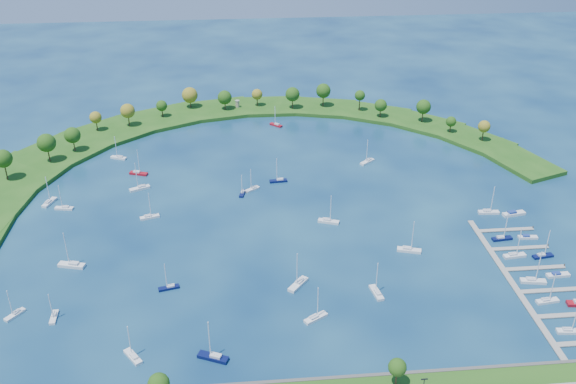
{
  "coord_description": "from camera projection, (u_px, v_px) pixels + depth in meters",
  "views": [
    {
      "loc": [
        -16.69,
        -231.35,
        132.61
      ],
      "look_at": [
        5.0,
        5.0,
        4.0
      ],
      "focal_mm": 38.85,
      "sensor_mm": 36.0,
      "label": 1
    }
  ],
  "objects": [
    {
      "name": "docked_boat_4",
      "position": [
        533.0,
        280.0,
        218.99
      ],
      "size": [
        9.15,
        3.95,
        13.03
      ],
      "rotation": [
        0.0,
        0.0,
        -0.17
      ],
      "color": "silver",
      "rests_on": "ground"
    },
    {
      "name": "docked_boat_11",
      "position": [
        514.0,
        214.0,
        260.18
      ],
      "size": [
        10.09,
        4.35,
        1.99
      ],
      "rotation": [
        0.0,
        0.0,
        0.17
      ],
      "color": "silver",
      "rests_on": "ground"
    },
    {
      "name": "moored_boat_6",
      "position": [
        72.0,
        264.0,
        227.39
      ],
      "size": [
        10.23,
        5.17,
        14.48
      ],
      "rotation": [
        0.0,
        0.0,
        2.88
      ],
      "color": "silver",
      "rests_on": "ground"
    },
    {
      "name": "breakwater",
      "position": [
        176.0,
        160.0,
        305.53
      ],
      "size": [
        286.74,
        247.64,
        2.0
      ],
      "color": "#1D4D14",
      "rests_on": "ground"
    },
    {
      "name": "moored_boat_21",
      "position": [
        149.0,
        216.0,
        257.88
      ],
      "size": [
        8.22,
        4.47,
        11.64
      ],
      "rotation": [
        0.0,
        0.0,
        0.3
      ],
      "color": "silver",
      "rests_on": "ground"
    },
    {
      "name": "docked_boat_8",
      "position": [
        502.0,
        238.0,
        243.39
      ],
      "size": [
        8.24,
        3.11,
        11.82
      ],
      "rotation": [
        0.0,
        0.0,
        0.11
      ],
      "color": "#09103E",
      "rests_on": "ground"
    },
    {
      "name": "moored_boat_3",
      "position": [
        367.0,
        161.0,
        304.39
      ],
      "size": [
        8.08,
        7.21,
        12.48
      ],
      "rotation": [
        0.0,
        0.0,
        3.83
      ],
      "color": "silver",
      "rests_on": "ground"
    },
    {
      "name": "docked_boat_7",
      "position": [
        543.0,
        255.0,
        232.79
      ],
      "size": [
        8.22,
        3.39,
        11.73
      ],
      "rotation": [
        0.0,
        0.0,
        0.15
      ],
      "color": "#09103E",
      "rests_on": "ground"
    },
    {
      "name": "moored_boat_18",
      "position": [
        328.0,
        221.0,
        254.77
      ],
      "size": [
        8.94,
        5.17,
        12.68
      ],
      "rotation": [
        0.0,
        0.0,
        5.94
      ],
      "color": "silver",
      "rests_on": "ground"
    },
    {
      "name": "docked_boat_6",
      "position": [
        514.0,
        255.0,
        232.94
      ],
      "size": [
        8.74,
        3.28,
        12.55
      ],
      "rotation": [
        0.0,
        0.0,
        0.11
      ],
      "color": "silver",
      "rests_on": "ground"
    },
    {
      "name": "docked_boat_0",
      "position": [
        569.0,
        330.0,
        195.98
      ],
      "size": [
        8.22,
        3.04,
        11.81
      ],
      "rotation": [
        0.0,
        0.0,
        -0.1
      ],
      "color": "silver",
      "rests_on": "ground"
    },
    {
      "name": "moored_boat_16",
      "position": [
        409.0,
        249.0,
        236.19
      ],
      "size": [
        9.41,
        5.03,
        13.33
      ],
      "rotation": [
        0.0,
        0.0,
        -0.29
      ],
      "color": "silver",
      "rests_on": "ground"
    },
    {
      "name": "moored_boat_9",
      "position": [
        316.0,
        317.0,
        201.58
      ],
      "size": [
        8.39,
        6.31,
        12.31
      ],
      "rotation": [
        0.0,
        0.0,
        0.54
      ],
      "color": "silver",
      "rests_on": "ground"
    },
    {
      "name": "docked_boat_9",
      "position": [
        528.0,
        237.0,
        244.46
      ],
      "size": [
        7.67,
        2.76,
        1.53
      ],
      "rotation": [
        0.0,
        0.0,
        -0.09
      ],
      "color": "silver",
      "rests_on": "ground"
    },
    {
      "name": "docked_boat_2",
      "position": [
        547.0,
        300.0,
        209.3
      ],
      "size": [
        8.08,
        3.14,
        11.58
      ],
      "rotation": [
        0.0,
        0.0,
        0.12
      ],
      "color": "silver",
      "rests_on": "ground"
    },
    {
      "name": "moored_boat_1",
      "position": [
        252.0,
        188.0,
        279.51
      ],
      "size": [
        7.07,
        5.88,
        10.66
      ],
      "rotation": [
        0.0,
        0.0,
        3.77
      ],
      "color": "silver",
      "rests_on": "ground"
    },
    {
      "name": "moored_boat_12",
      "position": [
        119.0,
        157.0,
        308.41
      ],
      "size": [
        8.35,
        5.16,
        11.9
      ],
      "rotation": [
        0.0,
        0.0,
        2.75
      ],
      "color": "silver",
      "rests_on": "ground"
    },
    {
      "name": "moored_boat_10",
      "position": [
        169.0,
        287.0,
        215.8
      ],
      "size": [
        7.48,
        3.64,
        10.59
      ],
      "rotation": [
        0.0,
        0.0,
        3.38
      ],
      "color": "#09103E",
      "rests_on": "ground"
    },
    {
      "name": "moored_boat_0",
      "position": [
        213.0,
        356.0,
        185.68
      ],
      "size": [
        9.73,
        6.26,
        13.92
      ],
      "rotation": [
        0.0,
        0.0,
        2.72
      ],
      "color": "#09103E",
      "rests_on": "ground"
    },
    {
      "name": "ground",
      "position": [
        277.0,
        206.0,
        267.07
      ],
      "size": [
        700.0,
        700.0,
        0.0
      ],
      "primitive_type": "plane",
      "color": "#082047",
      "rests_on": "ground"
    },
    {
      "name": "breakwater_trees",
      "position": [
        223.0,
        111.0,
        337.01
      ],
      "size": [
        239.61,
        94.45,
        14.7
      ],
      "color": "#382314",
      "rests_on": "breakwater"
    },
    {
      "name": "moored_boat_11",
      "position": [
        133.0,
        356.0,
        185.98
      ],
      "size": [
        6.46,
        7.82,
        11.76
      ],
      "rotation": [
        0.0,
        0.0,
        2.19
      ],
      "color": "silver",
      "rests_on": "ground"
    },
    {
      "name": "docked_boat_10",
      "position": [
        489.0,
        211.0,
        261.32
      ],
      "size": [
        8.78,
        3.05,
        12.67
      ],
      "rotation": [
        0.0,
        0.0,
        -0.07
      ],
      "color": "silver",
      "rests_on": "ground"
    },
    {
      "name": "moored_boat_5",
      "position": [
        138.0,
        173.0,
        293.17
      ],
      "size": [
        9.04,
        5.13,
        12.81
      ],
      "rotation": [
        0.0,
        0.0,
        5.95
      ],
      "color": "maroon",
      "rests_on": "ground"
    },
    {
      "name": "moored_boat_8",
      "position": [
        140.0,
        188.0,
        280.03
      ],
      "size": [
        9.38,
        6.23,
        13.47
      ],
      "rotation": [
        0.0,
        0.0,
        3.58
      ],
      "color": "silver",
      "rests_on": "ground"
    },
    {
      "name": "moored_boat_20",
      "position": [
        242.0,
        193.0,
        276.08
      ],
      "size": [
        3.27,
        6.92,
        9.81
      ],
      "rotation": [
        0.0,
        0.0,
        4.49
      ],
      "color": "#09103E",
      "rests_on": "ground"
    },
    {
      "name": "moored_boat_15",
      "position": [
        377.0,
        292.0,
        213.14
      ],
      "size": [
        3.81,
        8.74,
        12.44
      ],
      "rotation": [
        0.0,
        0.0,
        1.75
      ],
      "color": "silver",
      "rests_on": "ground"
    },
    {
      "name": "moored_boat_17",
      "position": [
        54.0,
        316.0,
        202.09
      ],
      "size": [
        2.23,
        7.0,
        10.17
      ],
      "rotation": [
        0.0,
        0.0,
        4.76
      ],
      "color": "silver",
      "rests_on": "ground"
    },
    {
      "name": "moored_boat_7",
      "position": [
        49.0,
        202.0,
        268.66
      ],
      "size": [
        5.13,
        8.91,
        12.63
      ],
      "rotation": [
        0.0,
        0.0,
        1.23
      ],
      "color": "silver",
      "rests_on": "ground"
    },
    {
      "name": "moored_boat_19",
      "position": [
        15.0,
        314.0,
        203.13
      ],
      "size": [
        5.98,
        6.98,
        10.63
      ],
      "rotation": [
        0.0,
        0.0,
        4.06
      ],
      "color": "silver",
      "rests_on": "ground"
    },
    {
      "name": "moored_boat_14",
      "position": [
        64.0,
        207.0,
        264.36
      ],
      "size": [
        8.01,
        3.4,
        11.41
      ],
      "rotation": [
        0.0,
        0.0,
        2.98
      ],
      "color": "silver",
      "rests_on": "ground"
    },
    {
      "name": "moored_boat_2",
      "position": [
        278.0,
        180.0,
        286.6
      ],
      "size": [
        8.27,
        2.89,
        11.94
      ],
      "rotation": [
        0.0,
        0.0,
        3.22
      ],
      "color": "#09103E",
      "rests_on": "ground"
    },
    {
      "name": "dock_system",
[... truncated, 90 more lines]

